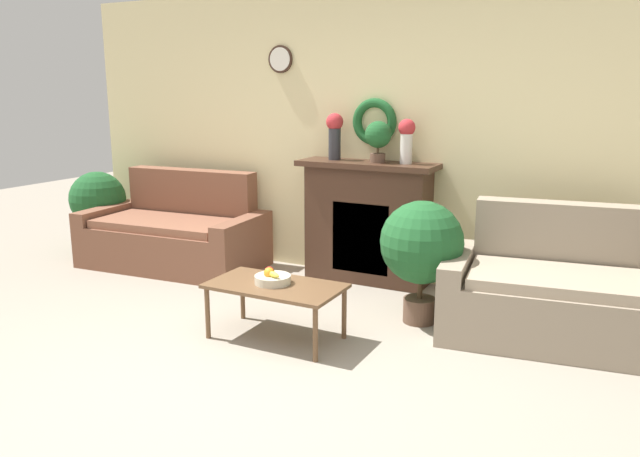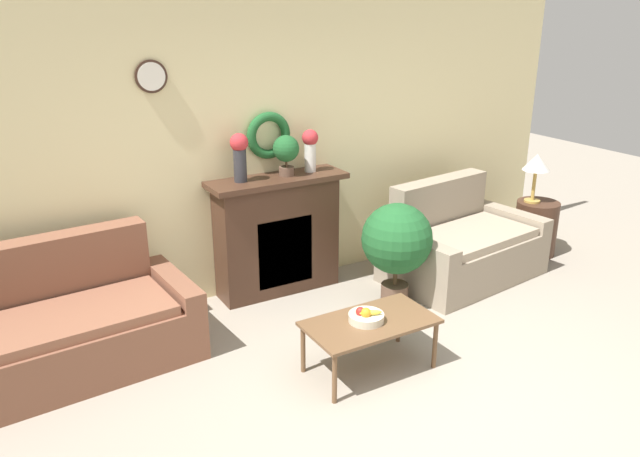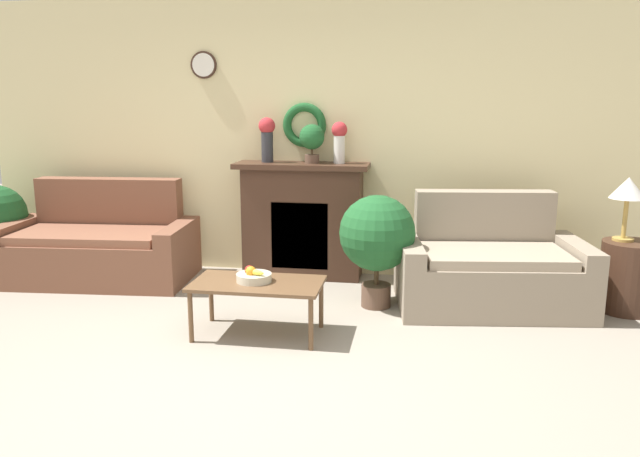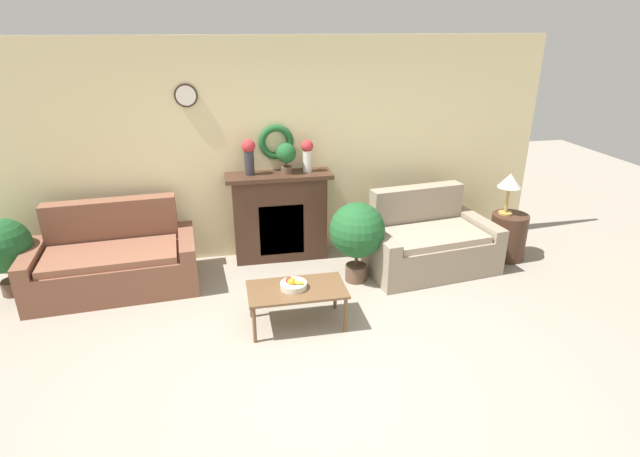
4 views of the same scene
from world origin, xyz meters
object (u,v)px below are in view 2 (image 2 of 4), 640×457
at_px(loveseat_right, 460,246).
at_px(vase_on_mantel_right, 310,147).
at_px(couch_left, 69,327).
at_px(potted_plant_floor_by_loveseat, 397,241).
at_px(fruit_bowl, 366,316).
at_px(vase_on_mantel_left, 240,154).
at_px(coffee_table, 370,326).
at_px(fireplace, 278,234).
at_px(side_table_by_loveseat, 536,228).
at_px(potted_plant_on_mantel, 286,151).
at_px(table_lamp, 536,164).

distance_m(loveseat_right, vase_on_mantel_right, 1.83).
xyz_separation_m(couch_left, potted_plant_floor_by_loveseat, (2.73, -0.40, 0.30)).
height_order(couch_left, fruit_bowl, couch_left).
distance_m(vase_on_mantel_left, potted_plant_floor_by_loveseat, 1.58).
relative_size(coffee_table, potted_plant_floor_by_loveseat, 1.01).
bearing_deg(fruit_bowl, fireplace, 87.54).
relative_size(loveseat_right, fruit_bowl, 6.29).
distance_m(loveseat_right, coffee_table, 2.02).
bearing_deg(coffee_table, couch_left, 148.09).
relative_size(fireplace, side_table_by_loveseat, 2.18).
distance_m(coffee_table, vase_on_mantel_left, 1.91).
bearing_deg(potted_plant_on_mantel, fruit_bowl, -96.07).
bearing_deg(loveseat_right, side_table_by_loveseat, -5.67).
relative_size(fireplace, potted_plant_on_mantel, 3.49).
height_order(loveseat_right, fruit_bowl, loveseat_right).
distance_m(loveseat_right, potted_plant_on_mantel, 2.02).
bearing_deg(potted_plant_on_mantel, vase_on_mantel_left, 177.41).
xyz_separation_m(couch_left, side_table_by_loveseat, (4.80, -0.18, -0.02)).
bearing_deg(coffee_table, table_lamp, 20.44).
height_order(potted_plant_on_mantel, potted_plant_floor_by_loveseat, potted_plant_on_mantel).
xyz_separation_m(loveseat_right, potted_plant_on_mantel, (-1.63, 0.59, 1.04)).
xyz_separation_m(table_lamp, vase_on_mantel_left, (-3.14, 0.54, 0.38)).
relative_size(couch_left, side_table_by_loveseat, 3.16).
distance_m(fireplace, side_table_by_loveseat, 2.92).
height_order(vase_on_mantel_left, potted_plant_floor_by_loveseat, vase_on_mantel_left).
bearing_deg(couch_left, coffee_table, -36.11).
bearing_deg(loveseat_right, potted_plant_on_mantel, 152.73).
bearing_deg(side_table_by_loveseat, fruit_bowl, -161.08).
xyz_separation_m(fruit_bowl, potted_plant_floor_by_loveseat, (0.85, 0.78, 0.16)).
bearing_deg(potted_plant_floor_by_loveseat, fireplace, 134.66).
xyz_separation_m(fireplace, table_lamp, (2.79, -0.53, 0.43)).
bearing_deg(vase_on_mantel_left, side_table_by_loveseat, -10.33).
distance_m(couch_left, table_lamp, 4.79).
distance_m(loveseat_right, table_lamp, 1.26).
bearing_deg(vase_on_mantel_left, couch_left, -165.98).
height_order(coffee_table, vase_on_mantel_left, vase_on_mantel_left).
relative_size(fireplace, loveseat_right, 0.78).
relative_size(fruit_bowl, table_lamp, 0.50).
height_order(fireplace, side_table_by_loveseat, fireplace).
distance_m(couch_left, loveseat_right, 3.69).
height_order(fruit_bowl, potted_plant_floor_by_loveseat, potted_plant_floor_by_loveseat).
relative_size(fireplace, potted_plant_floor_by_loveseat, 1.35).
distance_m(loveseat_right, side_table_by_loveseat, 1.12).
bearing_deg(vase_on_mantel_right, loveseat_right, -24.06).
distance_m(fireplace, potted_plant_floor_by_loveseat, 1.12).
distance_m(table_lamp, vase_on_mantel_left, 3.20).
bearing_deg(vase_on_mantel_left, coffee_table, -79.08).
bearing_deg(side_table_by_loveseat, loveseat_right, -178.37).
xyz_separation_m(couch_left, coffee_table, (1.91, -1.19, 0.05)).
xyz_separation_m(fruit_bowl, table_lamp, (2.86, 1.04, 0.55)).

